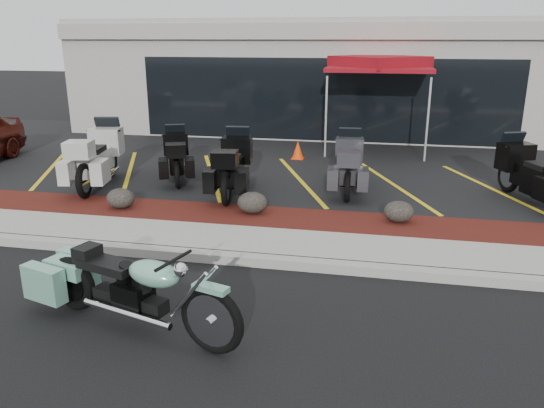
% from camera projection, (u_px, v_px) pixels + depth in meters
% --- Properties ---
extents(ground, '(90.00, 90.00, 0.00)m').
position_uv_depth(ground, '(241.00, 290.00, 7.51)').
color(ground, black).
rests_on(ground, ground).
extents(curb, '(24.00, 0.25, 0.15)m').
position_uv_depth(curb, '(255.00, 260.00, 8.33)').
color(curb, gray).
rests_on(curb, ground).
extents(sidewalk, '(24.00, 1.20, 0.15)m').
position_uv_depth(sidewalk, '(265.00, 244.00, 8.98)').
color(sidewalk, gray).
rests_on(sidewalk, ground).
extents(mulch_bed, '(24.00, 1.20, 0.16)m').
position_uv_depth(mulch_bed, '(278.00, 221.00, 10.10)').
color(mulch_bed, '#370F0C').
rests_on(mulch_bed, ground).
extents(upper_lot, '(26.00, 9.60, 0.15)m').
position_uv_depth(upper_lot, '(313.00, 160.00, 15.15)').
color(upper_lot, black).
rests_on(upper_lot, ground).
extents(dealership_building, '(18.00, 8.16, 4.00)m').
position_uv_depth(dealership_building, '(335.00, 75.00, 20.43)').
color(dealership_building, gray).
rests_on(dealership_building, ground).
extents(boulder_left, '(0.56, 0.47, 0.40)m').
position_uv_depth(boulder_left, '(121.00, 198.00, 10.54)').
color(boulder_left, black).
rests_on(boulder_left, mulch_bed).
extents(boulder_mid, '(0.59, 0.49, 0.42)m').
position_uv_depth(boulder_mid, '(252.00, 203.00, 10.23)').
color(boulder_mid, black).
rests_on(boulder_mid, mulch_bed).
extents(boulder_right, '(0.55, 0.46, 0.39)m').
position_uv_depth(boulder_right, '(399.00, 212.00, 9.75)').
color(boulder_right, black).
rests_on(boulder_right, mulch_bed).
extents(hero_cruiser, '(3.17, 1.63, 1.08)m').
position_uv_depth(hero_cruiser, '(211.00, 310.00, 5.85)').
color(hero_cruiser, '#6EAC93').
rests_on(hero_cruiser, ground).
extents(touring_white, '(1.41, 2.66, 1.47)m').
position_uv_depth(touring_white, '(109.00, 147.00, 12.80)').
color(touring_white, silver).
rests_on(touring_white, upper_lot).
extents(touring_black_front, '(1.52, 2.26, 1.23)m').
position_uv_depth(touring_black_front, '(176.00, 148.00, 13.25)').
color(touring_black_front, black).
rests_on(touring_black_front, upper_lot).
extents(touring_black_mid, '(1.15, 2.42, 1.36)m').
position_uv_depth(touring_black_mid, '(238.00, 155.00, 12.17)').
color(touring_black_mid, black).
rests_on(touring_black_mid, upper_lot).
extents(touring_grey, '(0.96, 2.26, 1.29)m').
position_uv_depth(touring_grey, '(349.00, 155.00, 12.32)').
color(touring_grey, '#323338').
rests_on(touring_grey, upper_lot).
extents(touring_black_rear, '(1.70, 2.47, 1.34)m').
position_uv_depth(touring_black_rear, '(510.00, 162.00, 11.52)').
color(touring_black_rear, black).
rests_on(touring_black_rear, upper_lot).
extents(traffic_cone, '(0.33, 0.33, 0.50)m').
position_uv_depth(traffic_cone, '(298.00, 150.00, 14.85)').
color(traffic_cone, '#F33D08').
rests_on(traffic_cone, upper_lot).
extents(popup_canopy, '(3.17, 3.17, 2.75)m').
position_uv_depth(popup_canopy, '(379.00, 65.00, 15.43)').
color(popup_canopy, silver).
rests_on(popup_canopy, upper_lot).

